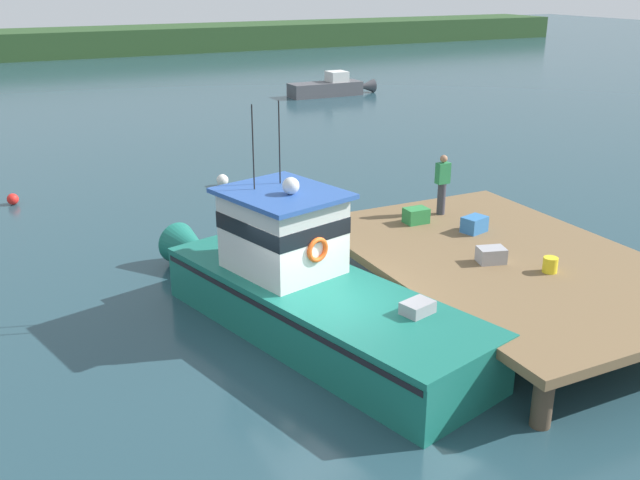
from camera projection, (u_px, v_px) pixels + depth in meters
ground_plane at (320, 348)px, 14.82m from camera, size 200.00×200.00×0.00m
dock at (506, 262)px, 16.44m from camera, size 6.00×9.00×1.20m
main_fishing_boat at (302, 287)px, 15.29m from camera, size 4.53×9.94×4.80m
crate_single_by_cleat at (474, 224)px, 17.92m from camera, size 0.69×0.58×0.40m
crate_single_far at (416, 216)px, 18.57m from camera, size 0.61×0.45×0.40m
crate_stack_near_edge at (491, 255)px, 16.02m from camera, size 0.70×0.59×0.35m
bait_bucket at (550, 265)px, 15.49m from camera, size 0.32×0.32×0.34m
deckhand_by_the_boat at (442, 183)px, 19.03m from camera, size 0.36×0.22×1.63m
moored_boat_far_left at (331, 87)px, 45.59m from camera, size 5.91×1.53×1.50m
mooring_buoy_channel_marker at (13, 199)px, 24.02m from camera, size 0.38×0.38×0.38m
mooring_buoy_spare_mooring at (222, 180)px, 26.13m from camera, size 0.44×0.44×0.44m
far_shoreline at (25, 44)px, 66.47m from camera, size 120.00×8.00×2.40m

